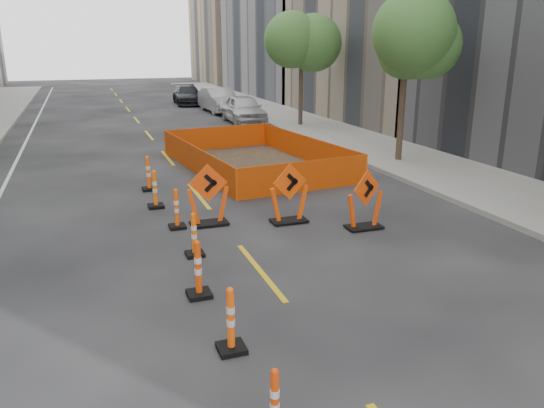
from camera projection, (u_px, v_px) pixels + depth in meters
name	position (u px, v px, depth m)	size (l,w,h in m)	color
ground_plane	(351.00, 383.00, 7.34)	(140.00, 140.00, 0.00)	black
sidewalk_right	(411.00, 160.00, 21.04)	(4.00, 90.00, 0.15)	gray
bld_right_c	(421.00, 1.00, 32.24)	(12.00, 16.00, 14.00)	gray
bld_right_e	(250.00, 13.00, 63.30)	(12.00, 14.00, 16.00)	tan
tree_r_b	(406.00, 43.00, 19.55)	(2.80, 2.80, 5.95)	#382B1E
tree_r_c	(302.00, 43.00, 28.56)	(2.80, 2.80, 5.95)	#382B1E
channelizer_2	(275.00, 403.00, 6.19)	(0.37, 0.37, 0.94)	#DD3B09
channelizer_3	(231.00, 320.00, 7.95)	(0.42, 0.42, 1.06)	#FF540A
channelizer_4	(198.00, 269.00, 9.70)	(0.44, 0.44, 1.11)	#E04009
channelizer_5	(194.00, 234.00, 11.60)	(0.39, 0.39, 1.00)	#ED5E0A
channelizer_6	(177.00, 209.00, 13.35)	(0.41, 0.41, 1.04)	#E14C09
channelizer_7	(155.00, 189.00, 15.03)	(0.44, 0.44, 1.10)	#ED6009
channelizer_8	(148.00, 173.00, 16.82)	(0.44, 0.44, 1.13)	#F1520A
chevron_sign_left	(208.00, 195.00, 13.50)	(1.08, 0.65, 1.62)	#DC3E09
chevron_sign_center	(289.00, 193.00, 13.70)	(1.06, 0.63, 1.59)	#E04309
chevron_sign_right	(365.00, 199.00, 13.25)	(1.02, 0.61, 1.54)	#DD3F09
safety_fence	(254.00, 154.00, 20.08)	(4.68, 7.96, 0.99)	orange
parked_car_near	(244.00, 109.00, 31.21)	(1.93, 4.80, 1.63)	silver
parked_car_mid	(219.00, 100.00, 36.14)	(1.74, 5.00, 1.65)	#9E9EA3
parked_car_far	(188.00, 95.00, 40.83)	(2.00, 4.91, 1.43)	black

